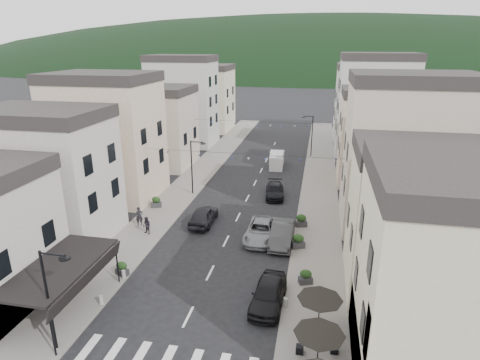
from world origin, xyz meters
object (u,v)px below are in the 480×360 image
object	(u,v)px
parked_car_e	(204,215)
pedestrian_a	(139,216)
parked_car_c	(261,231)
parked_car_b	(282,234)
pedestrian_b	(147,226)
parked_car_a	(268,294)
parked_car_d	(275,191)
delivery_van	(277,160)

from	to	relation	value
parked_car_e	pedestrian_a	bearing A→B (deg)	18.06
parked_car_c	parked_car_e	distance (m)	5.93
parked_car_b	parked_car_c	size ratio (longest dim) A/B	0.94
parked_car_c	pedestrian_b	world-z (taller)	pedestrian_b
parked_car_b	pedestrian_b	bearing A→B (deg)	-175.86
parked_car_b	parked_car_c	world-z (taller)	parked_car_b
parked_car_a	parked_car_c	world-z (taller)	parked_car_a
parked_car_b	parked_car_d	distance (m)	10.59
parked_car_a	parked_car_e	bearing A→B (deg)	127.87
parked_car_a	parked_car_d	bearing A→B (deg)	98.95
parked_car_b	pedestrian_b	world-z (taller)	pedestrian_b
parked_car_c	pedestrian_a	xyz separation A→B (m)	(-11.05, 0.16, 0.26)
parked_car_d	delivery_van	bearing A→B (deg)	88.66
parked_car_a	pedestrian_a	xyz separation A→B (m)	(-12.85, 9.03, 0.20)
parked_car_a	parked_car_b	distance (m)	8.43
parked_car_a	parked_car_b	xyz separation A→B (m)	(0.00, 8.43, 0.02)
parked_car_e	delivery_van	world-z (taller)	delivery_van
pedestrian_a	pedestrian_b	xyz separation A→B (m)	(1.35, -1.46, -0.11)
parked_car_b	parked_car_c	bearing A→B (deg)	165.89
parked_car_d	delivery_van	world-z (taller)	delivery_van
delivery_van	parked_car_e	bearing A→B (deg)	-106.08
parked_car_d	pedestrian_b	bearing A→B (deg)	-137.24
parked_car_a	parked_car_c	distance (m)	9.06
parked_car_c	pedestrian_a	size ratio (longest dim) A/B	3.03
pedestrian_a	parked_car_e	bearing A→B (deg)	-7.50
parked_car_b	parked_car_c	xyz separation A→B (m)	(-1.80, 0.45, -0.08)
parked_car_c	pedestrian_b	xyz separation A→B (m)	(-9.70, -1.31, 0.15)
parked_car_c	delivery_van	distance (m)	20.86
parked_car_d	pedestrian_b	size ratio (longest dim) A/B	3.01
parked_car_c	pedestrian_a	world-z (taller)	pedestrian_a
parked_car_a	pedestrian_b	size ratio (longest dim) A/B	3.05
delivery_van	pedestrian_a	world-z (taller)	delivery_van
delivery_van	pedestrian_b	bearing A→B (deg)	-113.84
parked_car_e	pedestrian_b	xyz separation A→B (m)	(-4.10, -3.25, 0.10)
parked_car_b	pedestrian_b	size ratio (longest dim) A/B	3.24
parked_car_e	delivery_van	xyz separation A→B (m)	(4.60, 18.90, 0.22)
parked_car_a	pedestrian_a	distance (m)	15.71
parked_car_a	parked_car_d	xyz separation A→B (m)	(-1.80, 18.87, -0.13)
parked_car_e	pedestrian_a	distance (m)	5.74
parked_car_a	pedestrian_a	size ratio (longest dim) A/B	2.68
pedestrian_b	pedestrian_a	bearing A→B (deg)	156.93
pedestrian_a	pedestrian_b	distance (m)	2.00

